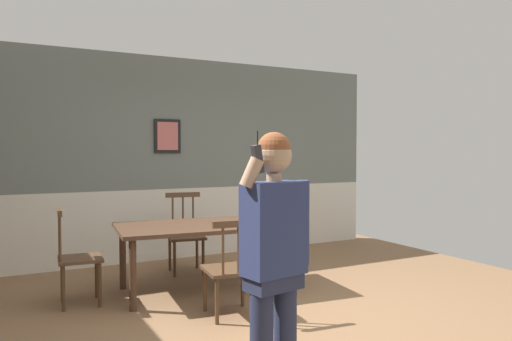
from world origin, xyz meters
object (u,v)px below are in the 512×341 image
object	(u,v)px
dining_table	(205,231)
chair_near_window	(185,234)
person_figure	(275,251)
chair_by_doorway	(76,257)
chair_at_table_head	(232,268)

from	to	relation	value
dining_table	chair_near_window	bearing A→B (deg)	83.95
chair_near_window	person_figure	bearing A→B (deg)	88.17
chair_near_window	chair_by_doorway	world-z (taller)	chair_near_window
chair_near_window	chair_by_doorway	bearing A→B (deg)	36.93
dining_table	chair_at_table_head	size ratio (longest dim) A/B	2.13
chair_near_window	chair_at_table_head	distance (m)	1.77
chair_at_table_head	chair_near_window	bearing A→B (deg)	89.98
dining_table	chair_near_window	world-z (taller)	chair_near_window
person_figure	chair_at_table_head	bearing A→B (deg)	-115.48
dining_table	chair_by_doorway	size ratio (longest dim) A/B	2.02
chair_by_doorway	person_figure	bearing A→B (deg)	21.87
chair_by_doorway	chair_at_table_head	world-z (taller)	chair_by_doorway
dining_table	person_figure	world-z (taller)	person_figure
dining_table	person_figure	size ratio (longest dim) A/B	1.19
chair_near_window	person_figure	xyz separation A→B (m)	(-0.61, -3.28, 0.45)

